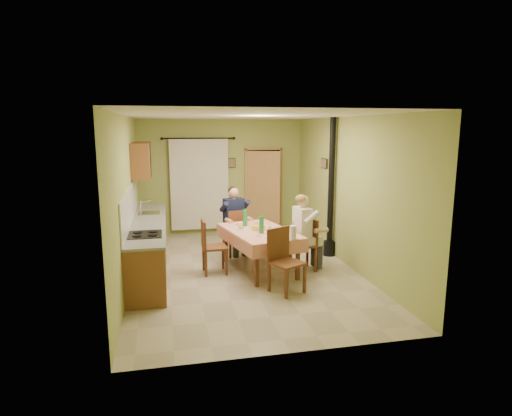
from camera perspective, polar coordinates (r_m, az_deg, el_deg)
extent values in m
cube|color=tan|center=(7.96, -1.63, -8.36)|extent=(4.00, 6.00, 0.01)
cube|color=#99A454|center=(10.57, -4.61, 4.11)|extent=(4.00, 0.04, 2.80)
cube|color=#99A454|center=(4.76, 4.82, -3.86)|extent=(4.00, 0.04, 2.80)
cube|color=#99A454|center=(7.54, -16.82, 1.08)|extent=(0.04, 6.00, 2.80)
cube|color=#99A454|center=(8.22, 12.18, 2.05)|extent=(0.04, 6.00, 2.80)
cube|color=white|center=(7.54, -1.74, 12.21)|extent=(4.00, 6.00, 0.04)
cube|color=brown|center=(8.11, -14.11, -5.08)|extent=(0.60, 3.60, 0.88)
cube|color=gray|center=(8.00, -14.26, -1.91)|extent=(0.64, 3.64, 0.04)
cube|color=white|center=(7.95, -16.42, 0.34)|extent=(0.02, 3.60, 0.66)
cube|color=silver|center=(8.78, -14.08, -0.70)|extent=(0.42, 0.42, 0.03)
cube|color=black|center=(7.02, -14.56, -3.44)|extent=(0.52, 0.56, 0.02)
cube|color=black|center=(7.14, -11.99, -7.05)|extent=(0.01, 0.55, 0.55)
cube|color=brown|center=(9.15, -15.03, 6.24)|extent=(0.35, 1.40, 0.70)
cylinder|color=black|center=(10.33, -7.67, 9.18)|extent=(1.70, 0.04, 0.04)
cube|color=silver|center=(10.43, -7.53, 3.14)|extent=(1.40, 0.06, 2.20)
cube|color=black|center=(10.78, 0.97, 2.29)|extent=(0.84, 0.03, 2.06)
cube|color=#AD7D48|center=(10.68, -1.36, 2.20)|extent=(0.06, 0.06, 2.12)
cube|color=#AD7D48|center=(10.88, 3.30, 2.34)|extent=(0.06, 0.06, 2.12)
cube|color=#AD7D48|center=(10.67, 1.01, 7.92)|extent=(0.96, 0.06, 0.06)
cube|color=#AD7D48|center=(10.61, 1.02, 2.10)|extent=(0.78, 0.34, 2.04)
cube|color=#DE8D79|center=(7.78, 0.47, -3.13)|extent=(1.37, 1.91, 0.04)
cube|color=#DE8D79|center=(7.06, 3.40, -5.51)|extent=(1.01, 0.23, 0.22)
cube|color=#DE8D79|center=(8.58, -1.93, -2.60)|extent=(1.01, 0.23, 0.22)
cube|color=#DE8D79|center=(7.61, -3.08, -4.31)|extent=(0.38, 1.69, 0.22)
cube|color=#DE8D79|center=(8.03, 3.83, -3.53)|extent=(0.38, 1.69, 0.22)
cylinder|color=white|center=(8.35, -1.35, -1.98)|extent=(0.25, 0.25, 0.02)
ellipsoid|color=#CC7233|center=(8.35, -1.35, -1.84)|extent=(0.12, 0.12, 0.05)
cylinder|color=white|center=(7.21, 2.47, -4.01)|extent=(0.25, 0.25, 0.02)
ellipsoid|color=#CC7233|center=(7.21, 2.47, -3.85)|extent=(0.12, 0.12, 0.05)
cylinder|color=white|center=(7.62, 3.38, -3.22)|extent=(0.25, 0.25, 0.02)
ellipsoid|color=#CC7233|center=(7.62, 3.38, -3.07)|extent=(0.12, 0.12, 0.05)
cylinder|color=white|center=(7.86, -1.97, -2.78)|extent=(0.25, 0.25, 0.02)
ellipsoid|color=#CC7233|center=(7.86, -1.97, -2.63)|extent=(0.12, 0.12, 0.05)
cylinder|color=yellow|center=(7.81, 0.32, -2.63)|extent=(0.26, 0.26, 0.08)
cylinder|color=white|center=(7.29, 2.27, -3.84)|extent=(0.28, 0.28, 0.02)
cube|color=tan|center=(7.28, 2.15, -3.70)|extent=(0.07, 0.05, 0.03)
cube|color=tan|center=(7.27, 2.07, -3.71)|extent=(0.07, 0.07, 0.03)
cube|color=tan|center=(7.29, 2.26, -3.69)|extent=(0.07, 0.05, 0.03)
cube|color=tan|center=(7.29, 2.15, -3.67)|extent=(0.06, 0.04, 0.03)
cube|color=tan|center=(7.29, 2.10, -3.68)|extent=(0.07, 0.07, 0.03)
cylinder|color=silver|center=(7.71, 1.86, -2.74)|extent=(0.07, 0.07, 0.10)
cylinder|color=silver|center=(8.13, 0.67, -2.03)|extent=(0.07, 0.07, 0.10)
cylinder|color=white|center=(7.16, 4.96, -3.22)|extent=(0.11, 0.11, 0.22)
cylinder|color=silver|center=(7.16, 4.97, -2.99)|extent=(0.02, 0.02, 0.30)
cube|color=#5A2F18|center=(8.82, -2.88, -3.24)|extent=(0.50, 0.50, 0.04)
cube|color=#5A2F18|center=(8.60, -2.41, -1.86)|extent=(0.40, 0.14, 0.47)
cube|color=#5A2F18|center=(6.85, 4.15, -7.35)|extent=(0.62, 0.62, 0.04)
cube|color=#5A2F18|center=(6.91, 2.98, -4.72)|extent=(0.43, 0.25, 0.52)
cube|color=#5A2F18|center=(7.91, 6.31, -4.92)|extent=(0.45, 0.45, 0.04)
cube|color=#5A2F18|center=(7.92, 7.54, -3.04)|extent=(0.09, 0.41, 0.46)
cube|color=#5A2F18|center=(7.75, -5.56, -5.22)|extent=(0.44, 0.44, 0.04)
cube|color=#5A2F18|center=(7.66, -7.01, -3.42)|extent=(0.06, 0.42, 0.48)
cube|color=#141938|center=(8.71, -2.63, -2.87)|extent=(0.45, 0.48, 0.16)
cube|color=#141938|center=(8.76, -2.99, -0.46)|extent=(0.44, 0.31, 0.54)
sphere|color=tan|center=(8.68, -2.99, 2.06)|extent=(0.21, 0.21, 0.21)
ellipsoid|color=black|center=(8.71, -3.09, 2.35)|extent=(0.21, 0.21, 0.16)
cube|color=beige|center=(7.93, 6.98, -4.29)|extent=(0.44, 0.41, 0.16)
cube|color=beige|center=(7.79, 6.18, -1.89)|extent=(0.27, 0.43, 0.54)
sphere|color=tan|center=(7.72, 6.30, 0.94)|extent=(0.21, 0.21, 0.21)
ellipsoid|color=olive|center=(7.70, 6.04, 1.22)|extent=(0.21, 0.21, 0.16)
cylinder|color=black|center=(8.73, 9.98, 2.62)|extent=(0.12, 0.12, 2.80)
cylinder|color=black|center=(8.98, 9.72, -5.30)|extent=(0.24, 0.24, 0.30)
cube|color=black|center=(10.54, -3.26, 6.02)|extent=(0.19, 0.03, 0.23)
cube|color=brown|center=(9.26, 9.08, 5.90)|extent=(0.03, 0.31, 0.21)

